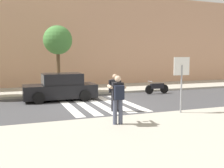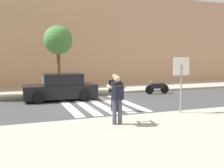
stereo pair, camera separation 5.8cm
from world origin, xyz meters
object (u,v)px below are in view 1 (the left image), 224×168
object	(u,v)px
photographer_with_backpack	(118,96)
street_tree_center	(58,41)
stop_sign	(181,73)
pedestrian_crossing	(115,90)
motorcycle	(157,88)
parked_car_black	(61,88)

from	to	relation	value
photographer_with_backpack	street_tree_center	world-z (taller)	street_tree_center
photographer_with_backpack	street_tree_center	distance (m)	9.66
stop_sign	photographer_with_backpack	xyz separation A→B (m)	(-3.23, -0.86, -0.68)
pedestrian_crossing	motorcycle	bearing A→B (deg)	42.33
stop_sign	photographer_with_backpack	size ratio (longest dim) A/B	1.37
stop_sign	motorcycle	world-z (taller)	stop_sign
parked_car_black	photographer_with_backpack	bearing A→B (deg)	-82.71
photographer_with_backpack	motorcycle	size ratio (longest dim) A/B	0.98
pedestrian_crossing	street_tree_center	world-z (taller)	street_tree_center
photographer_with_backpack	pedestrian_crossing	distance (m)	2.86
parked_car_black	street_tree_center	world-z (taller)	street_tree_center
stop_sign	parked_car_black	distance (m)	7.24
stop_sign	pedestrian_crossing	distance (m)	3.06
pedestrian_crossing	motorcycle	distance (m)	6.45
stop_sign	motorcycle	size ratio (longest dim) A/B	1.34
stop_sign	motorcycle	distance (m)	6.79
stop_sign	pedestrian_crossing	xyz separation A→B (m)	(-2.29, 1.83, -0.88)
pedestrian_crossing	motorcycle	xyz separation A→B (m)	(4.75, 4.33, -0.56)
pedestrian_crossing	street_tree_center	bearing A→B (deg)	102.60
stop_sign	parked_car_black	xyz separation A→B (m)	(-4.09, 5.86, -1.13)
stop_sign	parked_car_black	world-z (taller)	stop_sign
stop_sign	pedestrian_crossing	world-z (taller)	stop_sign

